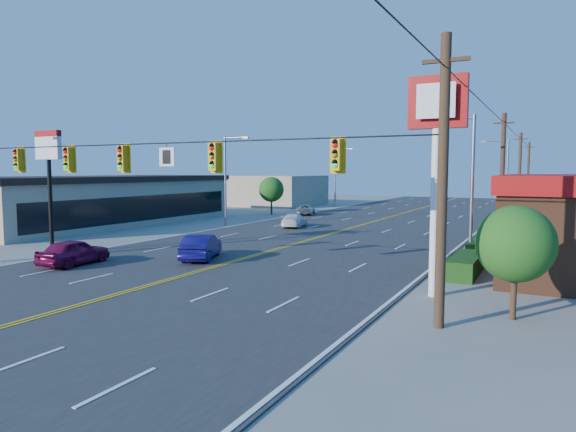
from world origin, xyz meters
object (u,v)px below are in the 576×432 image
at_px(signal_span, 142,171).
at_px(car_silver, 306,210).
at_px(kfc_pylon, 437,141).
at_px(car_blue, 201,248).
at_px(car_magenta, 74,253).
at_px(car_white, 294,221).
at_px(pizza_hut_sign, 49,166).

xyz_separation_m(signal_span, car_silver, (-9.01, 34.82, -4.32)).
xyz_separation_m(kfc_pylon, car_blue, (-13.00, 2.41, -5.35)).
bearing_deg(car_silver, car_magenta, 72.14).
height_order(signal_span, car_magenta, signal_span).
bearing_deg(signal_span, kfc_pylon, 19.78).
distance_m(car_magenta, car_silver, 32.90).
bearing_deg(car_white, car_magenta, 70.53).
xyz_separation_m(car_white, car_silver, (-4.48, 11.74, -0.02)).
height_order(car_magenta, car_blue, car_blue).
relative_size(car_white, car_silver, 0.99).
xyz_separation_m(pizza_hut_sign, car_magenta, (4.22, -2.00, -4.51)).
height_order(signal_span, car_blue, signal_span).
bearing_deg(kfc_pylon, pizza_hut_sign, 180.00).
xyz_separation_m(signal_span, car_magenta, (-6.66, 2.00, -4.21)).
distance_m(signal_span, car_white, 23.91).
distance_m(pizza_hut_sign, car_blue, 10.34).
bearing_deg(car_white, signal_span, 87.40).
distance_m(signal_span, kfc_pylon, 11.87).
xyz_separation_m(pizza_hut_sign, car_white, (6.35, 19.08, -4.59)).
xyz_separation_m(kfc_pylon, car_white, (-15.65, 19.08, -5.45)).
bearing_deg(car_magenta, car_silver, -91.08).
relative_size(car_magenta, car_white, 0.98).
distance_m(car_white, car_silver, 12.57).
relative_size(pizza_hut_sign, car_blue, 1.64).
bearing_deg(car_white, pizza_hut_sign, 57.89).
height_order(car_magenta, car_white, car_magenta).
height_order(car_white, car_silver, car_white).
relative_size(kfc_pylon, car_blue, 2.03).
bearing_deg(car_white, car_blue, 85.33).
height_order(kfc_pylon, car_magenta, kfc_pylon).
bearing_deg(pizza_hut_sign, car_blue, 14.97).
bearing_deg(car_blue, pizza_hut_sign, -8.38).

